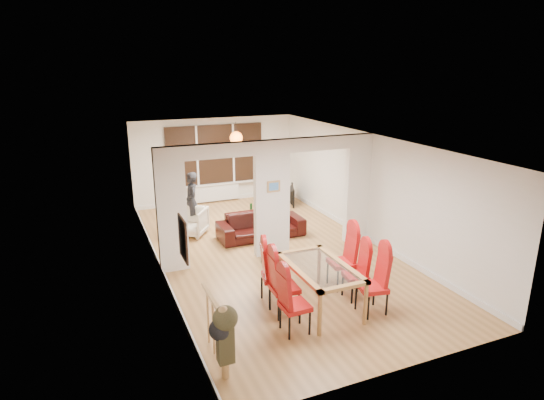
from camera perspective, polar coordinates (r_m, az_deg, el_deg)
floor at (r=10.42m, az=-0.02°, el=-6.69°), size 5.00×9.00×0.01m
room_walls at (r=9.98m, az=-0.02°, el=0.18°), size 5.00×9.00×2.60m
divider_wall at (r=9.98m, az=-0.02°, el=0.18°), size 5.00×0.18×2.60m
bay_window_blinds at (r=14.02m, az=-7.12°, el=5.70°), size 3.00×0.08×1.80m
radiator at (r=14.25m, az=-6.91°, el=0.93°), size 1.40×0.08×0.50m
pendant_light at (r=12.92m, az=-4.52°, el=7.78°), size 0.36×0.36×0.36m
stair_newel at (r=6.82m, az=-7.27°, el=-15.13°), size 0.40×1.20×1.10m
wall_poster at (r=7.01m, az=-11.12°, el=-4.80°), size 0.04×0.52×0.67m
pillar_photo at (r=9.81m, az=0.20°, el=1.71°), size 0.30×0.03×0.25m
dining_table at (r=8.14m, az=5.96°, el=-10.72°), size 0.95×1.69×0.79m
dining_chair_la at (r=7.35m, az=2.92°, el=-12.55°), size 0.44×0.44×1.08m
dining_chair_lb at (r=7.83m, az=1.57°, el=-10.38°), size 0.48×0.48×1.14m
dining_chair_lc at (r=8.20m, az=0.41°, el=-9.06°), size 0.55×0.55×1.14m
dining_chair_ra at (r=8.03m, az=12.49°, el=-10.06°), size 0.54×0.54×1.13m
dining_chair_rb at (r=8.48m, az=10.46°, el=-8.92°), size 0.47×0.47×1.02m
dining_chair_rc at (r=8.82m, az=8.76°, el=-7.28°), size 0.50×0.50×1.16m
sofa at (r=11.27m, az=-1.39°, el=-3.16°), size 2.13×0.84×0.62m
armchair at (r=11.58m, az=-10.23°, el=-2.69°), size 1.05×1.05×0.70m
person at (r=11.74m, az=-10.06°, el=-0.24°), size 0.56×0.37×1.54m
television at (r=13.97m, az=2.22°, el=0.63°), size 0.94×0.48×0.56m
coffee_table at (r=12.37m, az=-3.37°, el=-2.31°), size 1.05×0.61×0.23m
bottle at (r=12.47m, az=-2.64°, el=-0.95°), size 0.07×0.07×0.27m
bowl at (r=12.37m, az=-2.95°, el=-1.62°), size 0.22×0.22×0.05m
shoes at (r=9.89m, az=-0.44°, el=-7.71°), size 0.24×0.26×0.10m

